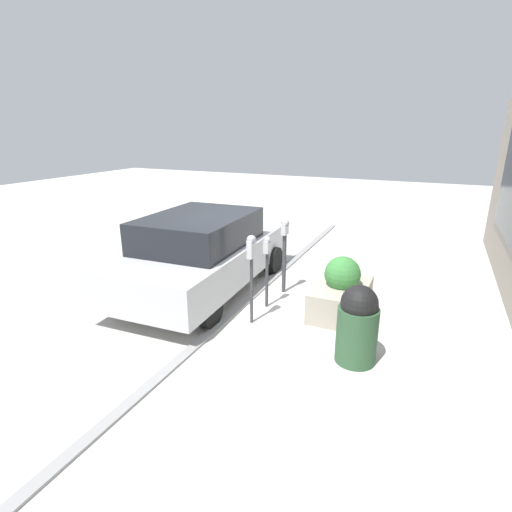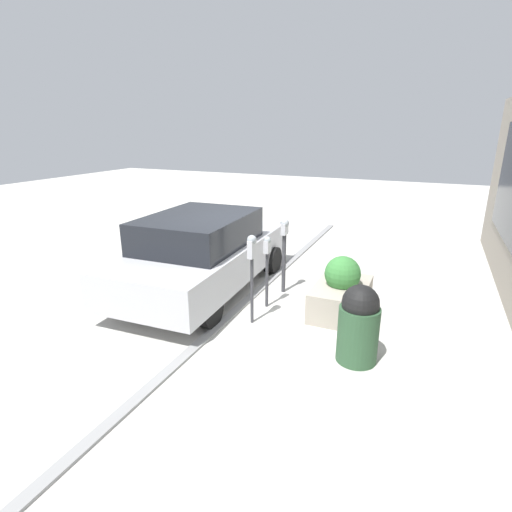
% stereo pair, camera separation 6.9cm
% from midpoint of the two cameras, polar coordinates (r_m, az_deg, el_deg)
% --- Properties ---
extents(ground_plane, '(40.00, 40.00, 0.00)m').
position_cam_midpoint_polar(ground_plane, '(7.68, -0.53, -6.66)').
color(ground_plane, beige).
extents(curb_strip, '(13.50, 0.16, 0.04)m').
position_cam_midpoint_polar(curb_strip, '(7.70, -1.08, -6.43)').
color(curb_strip, gray).
rests_on(curb_strip, ground_plane).
extents(parking_meter_nearest, '(0.19, 0.16, 1.55)m').
position_cam_midpoint_polar(parking_meter_nearest, '(6.50, -0.36, -0.29)').
color(parking_meter_nearest, '#38383D').
rests_on(parking_meter_nearest, ground_plane).
extents(parking_meter_second, '(0.16, 0.13, 1.35)m').
position_cam_midpoint_polar(parking_meter_second, '(7.18, 1.86, -0.25)').
color(parking_meter_second, '#38383D').
rests_on(parking_meter_second, ground_plane).
extents(parking_meter_middle, '(0.20, 0.17, 1.52)m').
position_cam_midpoint_polar(parking_meter_middle, '(7.84, 4.36, 1.79)').
color(parking_meter_middle, '#38383D').
rests_on(parking_meter_middle, ground_plane).
extents(planter_box, '(1.43, 0.90, 1.06)m').
position_cam_midpoint_polar(planter_box, '(7.29, 12.35, -5.10)').
color(planter_box, '#A39989').
rests_on(planter_box, ground_plane).
extents(parked_car_front, '(4.68, 2.18, 1.59)m').
position_cam_midpoint_polar(parked_car_front, '(8.10, -7.26, 0.64)').
color(parked_car_front, '#B7B7BC').
rests_on(parked_car_front, ground_plane).
extents(trash_bin, '(0.58, 0.58, 1.15)m').
position_cam_midpoint_polar(trash_bin, '(5.82, 14.64, -9.45)').
color(trash_bin, '#2D5133').
rests_on(trash_bin, ground_plane).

